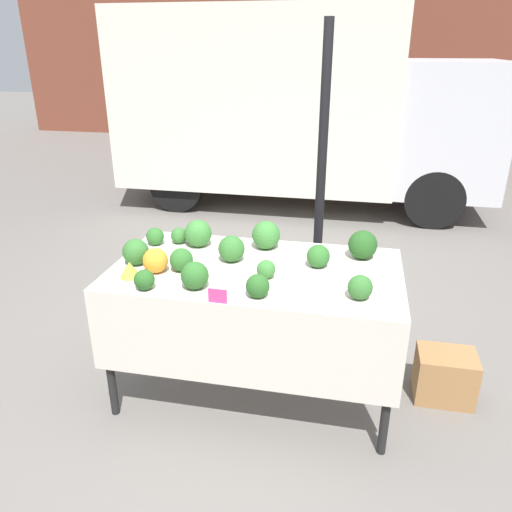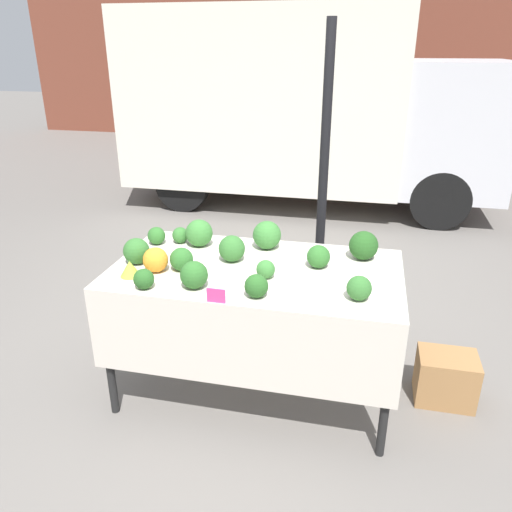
# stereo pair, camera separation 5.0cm
# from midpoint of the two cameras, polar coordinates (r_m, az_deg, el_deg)

# --- Properties ---
(ground_plane) EXTENTS (40.00, 40.00, 0.00)m
(ground_plane) POSITION_cam_midpoint_polar(r_m,az_deg,el_deg) (3.51, 0.43, -14.75)
(ground_plane) COLOR slate
(building_facade) EXTENTS (16.00, 0.60, 5.16)m
(building_facade) POSITION_cam_midpoint_polar(r_m,az_deg,el_deg) (12.61, 11.08, 24.62)
(building_facade) COLOR brown
(building_facade) RESTS_ON ground_plane
(tent_pole) EXTENTS (0.07, 0.07, 2.32)m
(tent_pole) POSITION_cam_midpoint_polar(r_m,az_deg,el_deg) (3.78, 8.02, 7.65)
(tent_pole) COLOR black
(tent_pole) RESTS_ON ground_plane
(parked_truck) EXTENTS (4.99, 1.94, 2.60)m
(parked_truck) POSITION_cam_midpoint_polar(r_m,az_deg,el_deg) (7.23, 5.29, 16.86)
(parked_truck) COLOR silver
(parked_truck) RESTS_ON ground_plane
(market_table) EXTENTS (1.76, 0.98, 0.89)m
(market_table) POSITION_cam_midpoint_polar(r_m,az_deg,el_deg) (3.03, 0.18, -3.78)
(market_table) COLOR beige
(market_table) RESTS_ON ground_plane
(orange_cauliflower) EXTENTS (0.15, 0.15, 0.15)m
(orange_cauliflower) POSITION_cam_midpoint_polar(r_m,az_deg,el_deg) (3.03, -10.94, -0.43)
(orange_cauliflower) COLOR orange
(orange_cauliflower) RESTS_ON market_table
(romanesco_head) EXTENTS (0.12, 0.12, 0.10)m
(romanesco_head) POSITION_cam_midpoint_polar(r_m,az_deg,el_deg) (3.01, -13.74, -1.39)
(romanesco_head) COLOR #93B238
(romanesco_head) RESTS_ON market_table
(broccoli_head_0) EXTENTS (0.18, 0.18, 0.18)m
(broccoli_head_0) POSITION_cam_midpoint_polar(r_m,az_deg,el_deg) (3.22, 12.63, 1.18)
(broccoli_head_0) COLOR #23511E
(broccoli_head_0) RESTS_ON market_table
(broccoli_head_1) EXTENTS (0.13, 0.13, 0.13)m
(broccoli_head_1) POSITION_cam_midpoint_polar(r_m,az_deg,el_deg) (2.68, 0.59, -3.45)
(broccoli_head_1) COLOR #285B23
(broccoli_head_1) RESTS_ON market_table
(broccoli_head_2) EXTENTS (0.19, 0.19, 0.19)m
(broccoli_head_2) POSITION_cam_midpoint_polar(r_m,az_deg,el_deg) (3.31, 1.78, 2.40)
(broccoli_head_2) COLOR #387533
(broccoli_head_2) RESTS_ON market_table
(broccoli_head_3) EXTENTS (0.11, 0.11, 0.11)m
(broccoli_head_3) POSITION_cam_midpoint_polar(r_m,az_deg,el_deg) (2.90, 1.61, -1.53)
(broccoli_head_3) COLOR #387533
(broccoli_head_3) RESTS_ON market_table
(broccoli_head_4) EXTENTS (0.18, 0.18, 0.18)m
(broccoli_head_4) POSITION_cam_midpoint_polar(r_m,az_deg,el_deg) (3.37, -6.09, 2.63)
(broccoli_head_4) COLOR #387533
(broccoli_head_4) RESTS_ON market_table
(broccoli_head_5) EXTENTS (0.16, 0.16, 0.16)m
(broccoli_head_5) POSITION_cam_midpoint_polar(r_m,az_deg,el_deg) (2.79, -6.59, -2.17)
(broccoli_head_5) COLOR #2D6628
(broccoli_head_5) RESTS_ON market_table
(broccoli_head_6) EXTENTS (0.12, 0.12, 0.12)m
(broccoli_head_6) POSITION_cam_midpoint_polar(r_m,az_deg,el_deg) (3.45, -10.90, 2.29)
(broccoli_head_6) COLOR #2D6628
(broccoli_head_6) RESTS_ON market_table
(broccoli_head_7) EXTENTS (0.14, 0.14, 0.14)m
(broccoli_head_7) POSITION_cam_midpoint_polar(r_m,az_deg,el_deg) (3.02, -8.04, -0.37)
(broccoli_head_7) COLOR #2D6628
(broccoli_head_7) RESTS_ON market_table
(broccoli_head_8) EXTENTS (0.14, 0.14, 0.14)m
(broccoli_head_8) POSITION_cam_midpoint_polar(r_m,az_deg,el_deg) (3.05, 7.62, -0.07)
(broccoli_head_8) COLOR #2D6628
(broccoli_head_8) RESTS_ON market_table
(broccoli_head_9) EXTENTS (0.13, 0.13, 0.13)m
(broccoli_head_9) POSITION_cam_midpoint_polar(r_m,az_deg,el_deg) (2.71, 12.23, -3.61)
(broccoli_head_9) COLOR #336B2D
(broccoli_head_9) RESTS_ON market_table
(broccoli_head_10) EXTENTS (0.16, 0.16, 0.16)m
(broccoli_head_10) POSITION_cam_midpoint_polar(r_m,az_deg,el_deg) (3.16, -13.06, 0.55)
(broccoli_head_10) COLOR #336B2D
(broccoli_head_10) RESTS_ON market_table
(broccoli_head_11) EXTENTS (0.12, 0.12, 0.12)m
(broccoli_head_11) POSITION_cam_midpoint_polar(r_m,az_deg,el_deg) (2.83, -12.20, -2.59)
(broccoli_head_11) COLOR #285B23
(broccoli_head_11) RESTS_ON market_table
(broccoli_head_12) EXTENTS (0.11, 0.11, 0.11)m
(broccoli_head_12) POSITION_cam_midpoint_polar(r_m,az_deg,el_deg) (3.45, -8.23, 2.38)
(broccoli_head_12) COLOR #336B2D
(broccoli_head_12) RESTS_ON market_table
(broccoli_head_13) EXTENTS (0.17, 0.17, 0.17)m
(broccoli_head_13) POSITION_cam_midpoint_polar(r_m,az_deg,el_deg) (3.12, -2.32, 0.86)
(broccoli_head_13) COLOR #336B2D
(broccoli_head_13) RESTS_ON market_table
(price_sign) EXTENTS (0.10, 0.01, 0.08)m
(price_sign) POSITION_cam_midpoint_polar(r_m,az_deg,el_deg) (2.64, -4.04, -4.55)
(price_sign) COLOR #E53D84
(price_sign) RESTS_ON market_table
(produce_crate) EXTENTS (0.37, 0.28, 0.33)m
(produce_crate) POSITION_cam_midpoint_polar(r_m,az_deg,el_deg) (3.54, 21.24, -12.85)
(produce_crate) COLOR #9E7042
(produce_crate) RESTS_ON ground_plane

